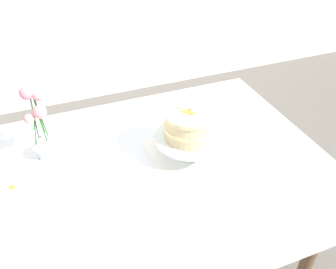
# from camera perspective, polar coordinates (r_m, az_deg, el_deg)

# --- Properties ---
(ground_plane) EXTENTS (12.00, 12.00, 0.00)m
(ground_plane) POSITION_cam_1_polar(r_m,az_deg,el_deg) (2.04, -1.69, -19.99)
(ground_plane) COLOR #666059
(dining_table) EXTENTS (1.40, 1.00, 0.74)m
(dining_table) POSITION_cam_1_polar(r_m,az_deg,el_deg) (1.52, -1.86, -7.09)
(dining_table) COLOR white
(dining_table) RESTS_ON ground
(linen_napkin) EXTENTS (0.33, 0.33, 0.00)m
(linen_napkin) POSITION_cam_1_polar(r_m,az_deg,el_deg) (1.50, 3.33, -3.26)
(linen_napkin) COLOR white
(linen_napkin) RESTS_ON dining_table
(cake_stand) EXTENTS (0.29, 0.29, 0.10)m
(cake_stand) POSITION_cam_1_polar(r_m,az_deg,el_deg) (1.45, 3.44, -0.79)
(cake_stand) COLOR silver
(cake_stand) RESTS_ON linen_napkin
(layer_cake) EXTENTS (0.21, 0.21, 0.13)m
(layer_cake) POSITION_cam_1_polar(r_m,az_deg,el_deg) (1.40, 3.56, 1.73)
(layer_cake) COLOR beige
(layer_cake) RESTS_ON cake_stand
(flower_vase) EXTENTS (0.10, 0.11, 0.33)m
(flower_vase) POSITION_cam_1_polar(r_m,az_deg,el_deg) (1.48, -19.94, 1.03)
(flower_vase) COLOR silver
(flower_vase) RESTS_ON dining_table
(loose_petal_0) EXTENTS (0.03, 0.04, 0.01)m
(loose_petal_0) POSITION_cam_1_polar(r_m,az_deg,el_deg) (1.48, -23.85, -7.76)
(loose_petal_0) COLOR orange
(loose_petal_0) RESTS_ON dining_table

